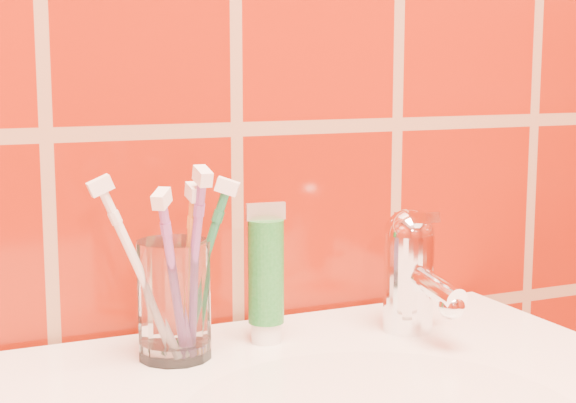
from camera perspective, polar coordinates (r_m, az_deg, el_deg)
name	(u,v)px	position (r m, az deg, el deg)	size (l,w,h in m)	color
glass_tumbler	(174,300)	(0.78, -7.37, -6.32)	(0.06, 0.06, 0.10)	white
toothpaste_tube	(266,278)	(0.81, -1.43, -4.94)	(0.04, 0.03, 0.13)	white
faucet	(411,267)	(0.85, 7.97, -4.20)	(0.05, 0.11, 0.12)	white
toothbrush_0	(174,278)	(0.75, -7.41, -4.96)	(0.05, 0.06, 0.16)	#854594
toothbrush_1	(189,274)	(0.76, -6.40, -4.65)	(0.02, 0.06, 0.16)	orange
toothbrush_2	(202,268)	(0.78, -5.60, -4.33)	(0.07, 0.05, 0.16)	#1C6A40
toothbrush_3	(140,272)	(0.75, -9.52, -4.55)	(0.09, 0.02, 0.17)	silver
toothbrush_4	(193,267)	(0.75, -6.15, -4.21)	(0.03, 0.07, 0.18)	#7B428E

